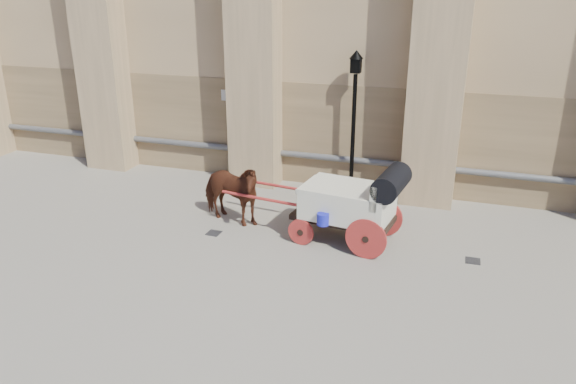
% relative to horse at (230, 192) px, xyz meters
% --- Properties ---
extents(ground, '(90.00, 90.00, 0.00)m').
position_rel_horse_xyz_m(ground, '(0.55, -0.64, -0.82)').
color(ground, slate).
rests_on(ground, ground).
extents(horse, '(2.10, 1.37, 1.63)m').
position_rel_horse_xyz_m(horse, '(0.00, 0.00, 0.00)').
color(horse, '#5D2D1A').
rests_on(horse, ground).
extents(carriage, '(4.47, 1.72, 1.91)m').
position_rel_horse_xyz_m(carriage, '(3.14, -0.13, 0.21)').
color(carriage, black).
rests_on(carriage, ground).
extents(street_lamp, '(0.38, 0.38, 4.02)m').
position_rel_horse_xyz_m(street_lamp, '(2.44, 2.94, 1.33)').
color(street_lamp, black).
rests_on(street_lamp, ground).
extents(drain_grate_near, '(0.33, 0.33, 0.01)m').
position_rel_horse_xyz_m(drain_grate_near, '(-0.14, -0.72, -0.81)').
color(drain_grate_near, black).
rests_on(drain_grate_near, ground).
extents(drain_grate_far, '(0.33, 0.33, 0.01)m').
position_rel_horse_xyz_m(drain_grate_far, '(5.86, -0.24, -0.81)').
color(drain_grate_far, black).
rests_on(drain_grate_far, ground).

